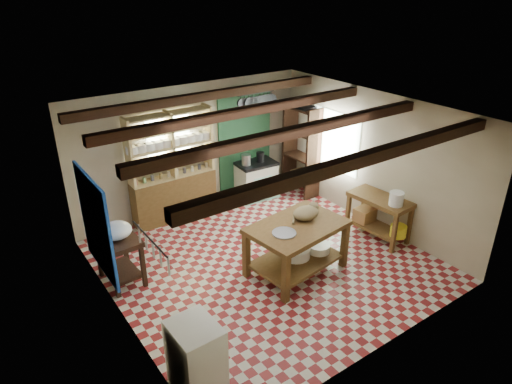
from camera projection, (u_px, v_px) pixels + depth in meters
floor at (265, 261)px, 7.85m from camera, size 5.00×5.00×0.02m
ceiling at (267, 113)px, 6.73m from camera, size 5.00×5.00×0.02m
wall_back at (192, 149)px, 9.13m from camera, size 5.00×0.04×2.60m
wall_front at (390, 266)px, 5.44m from camera, size 5.00×0.04×2.60m
wall_left at (113, 240)px, 5.99m from camera, size 0.04×5.00×2.60m
wall_right at (373, 160)px, 8.59m from camera, size 0.04×5.00×2.60m
ceiling_beams at (267, 121)px, 6.78m from camera, size 5.00×3.80×0.15m
blue_wall_patch at (96, 225)px, 6.75m from camera, size 0.04×1.40×1.60m
green_wall_patch at (245, 140)px, 9.78m from camera, size 1.30×0.04×2.30m
window_back at (168, 135)px, 8.69m from camera, size 0.90×0.02×0.80m
window_right at (335, 141)px, 9.27m from camera, size 0.02×1.30×1.20m
utensil_rail at (150, 248)px, 4.93m from camera, size 0.06×0.90×0.28m
pot_rack at (256, 101)px, 9.07m from camera, size 0.86×0.12×0.36m
shelving_unit at (172, 167)px, 8.79m from camera, size 1.70×0.34×2.20m
tall_rack at (301, 150)px, 9.93m from camera, size 0.40×0.86×2.00m
work_table at (296, 248)px, 7.41m from camera, size 1.65×1.21×0.87m
stove at (256, 180)px, 9.95m from camera, size 0.87×0.62×0.82m
prep_table at (120, 259)px, 7.17m from camera, size 0.58×0.82×0.81m
white_cabinet at (196, 357)px, 5.26m from camera, size 0.52×0.62×0.91m
right_counter at (378, 217)px, 8.40m from camera, size 0.65×1.18×0.82m
cat at (306, 213)px, 7.36m from camera, size 0.54×0.47×0.21m
steel_tray at (284, 233)px, 6.97m from camera, size 0.42×0.42×0.02m
basin_large at (296, 252)px, 7.52m from camera, size 0.53×0.53×0.17m
basin_small at (319, 248)px, 7.67m from camera, size 0.43×0.43×0.13m
kettle_left at (246, 160)px, 9.61m from camera, size 0.21×0.21×0.23m
kettle_right at (260, 157)px, 9.77m from camera, size 0.18×0.18×0.21m
enamel_bowl at (116, 231)px, 6.94m from camera, size 0.50×0.50×0.24m
white_bucket at (396, 199)px, 7.90m from camera, size 0.27×0.27×0.25m
wicker_basket at (365, 214)px, 8.64m from camera, size 0.39×0.32×0.26m
yellow_tub at (398, 231)px, 8.13m from camera, size 0.31×0.31×0.21m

